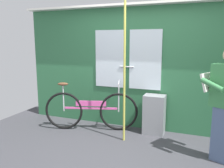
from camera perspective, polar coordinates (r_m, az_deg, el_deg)
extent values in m
cube|color=#38383D|center=(3.73, 0.84, -16.61)|extent=(5.67, 4.01, 0.04)
cube|color=#2D6B42|center=(4.50, 6.26, 3.58)|extent=(4.67, 0.08, 2.29)
cube|color=silver|center=(4.61, -0.50, 6.09)|extent=(0.60, 0.02, 1.10)
cube|color=silver|center=(4.40, 8.03, 5.79)|extent=(0.60, 0.02, 1.10)
cylinder|color=#B2B2B7|center=(4.49, 3.57, 4.19)|extent=(0.28, 0.02, 0.02)
cube|color=silver|center=(4.43, 6.21, 18.61)|extent=(4.67, 0.28, 0.04)
torus|color=black|center=(4.46, 1.60, -6.73)|extent=(0.70, 0.26, 0.72)
torus|color=black|center=(4.62, -11.54, -6.35)|extent=(0.70, 0.26, 0.72)
cube|color=#D14C93|center=(4.49, -5.09, -5.85)|extent=(0.95, 0.33, 0.03)
cube|color=#D14C93|center=(4.47, -5.11, -4.71)|extent=(0.56, 0.20, 0.10)
cylinder|color=#B7B7BC|center=(4.55, -11.65, -3.22)|extent=(0.02, 0.02, 0.52)
ellipsoid|color=brown|center=(4.50, -11.77, 0.00)|extent=(0.22, 0.15, 0.06)
cylinder|color=#B7B7BC|center=(4.39, 1.62, -3.23)|extent=(0.02, 0.02, 0.56)
cylinder|color=#B7B7BC|center=(4.33, 1.64, 0.36)|extent=(0.16, 0.43, 0.02)
cube|color=slate|center=(3.68, 25.53, -11.05)|extent=(0.36, 0.30, 0.78)
cube|color=silver|center=(3.60, 22.28, 0.52)|extent=(0.25, 0.35, 0.26)
cylinder|color=#387F47|center=(3.37, 23.00, -0.16)|extent=(0.31, 0.20, 0.17)
cylinder|color=#387F47|center=(3.73, 25.51, 0.59)|extent=(0.31, 0.20, 0.17)
cube|color=gray|center=(4.37, 10.15, -7.28)|extent=(0.38, 0.28, 0.72)
cylinder|color=#C6C14C|center=(3.84, 3.02, 2.48)|extent=(0.04, 0.04, 2.29)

